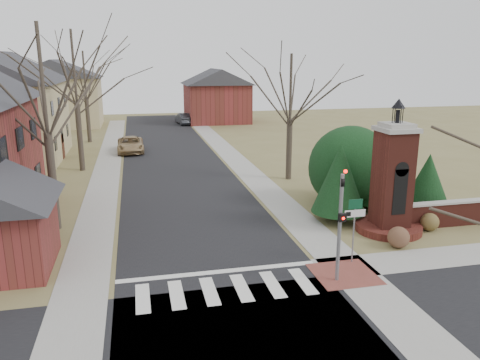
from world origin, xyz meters
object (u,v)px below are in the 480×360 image
object	(u,v)px
traffic_signal_pole	(341,217)
sign_post	(354,218)
brick_gate_monument	(392,189)
distant_car	(184,119)
pickup_truck	(130,145)

from	to	relation	value
traffic_signal_pole	sign_post	distance (m)	2.02
brick_gate_monument	sign_post	bearing A→B (deg)	-138.58
traffic_signal_pole	distant_car	size ratio (longest dim) A/B	1.00
traffic_signal_pole	sign_post	bearing A→B (deg)	47.57
pickup_truck	distant_car	xyz separation A→B (m)	(6.80, 17.76, 0.05)
brick_gate_monument	pickup_truck	size ratio (longest dim) A/B	1.30
pickup_truck	traffic_signal_pole	bearing A→B (deg)	-75.28
traffic_signal_pole	distant_car	world-z (taller)	traffic_signal_pole
sign_post	distant_car	size ratio (longest dim) A/B	0.61
brick_gate_monument	pickup_truck	distance (m)	26.68
pickup_truck	distant_car	distance (m)	19.02
sign_post	pickup_truck	xyz separation A→B (m)	(-8.99, 26.58, -1.26)
sign_post	pickup_truck	bearing A→B (deg)	108.69
traffic_signal_pole	sign_post	xyz separation A→B (m)	(1.29, 1.41, -0.64)
pickup_truck	distant_car	world-z (taller)	distant_car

